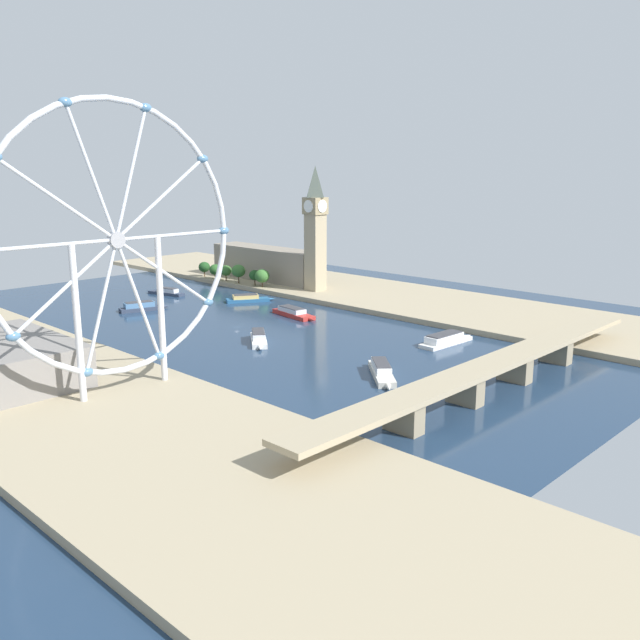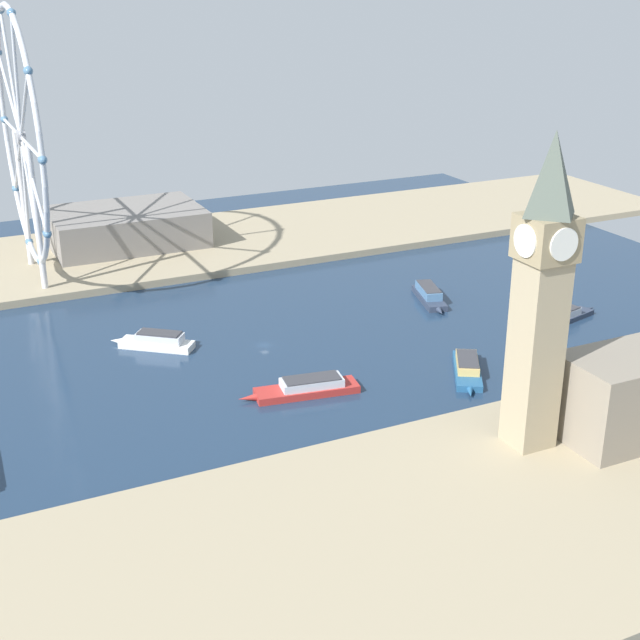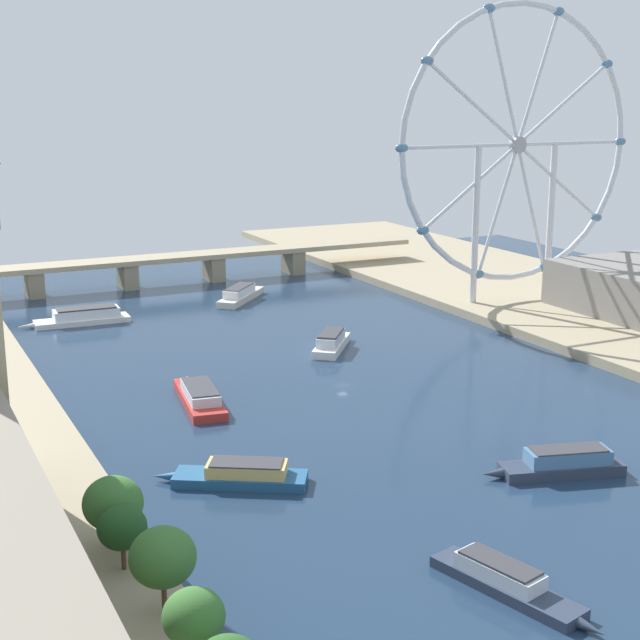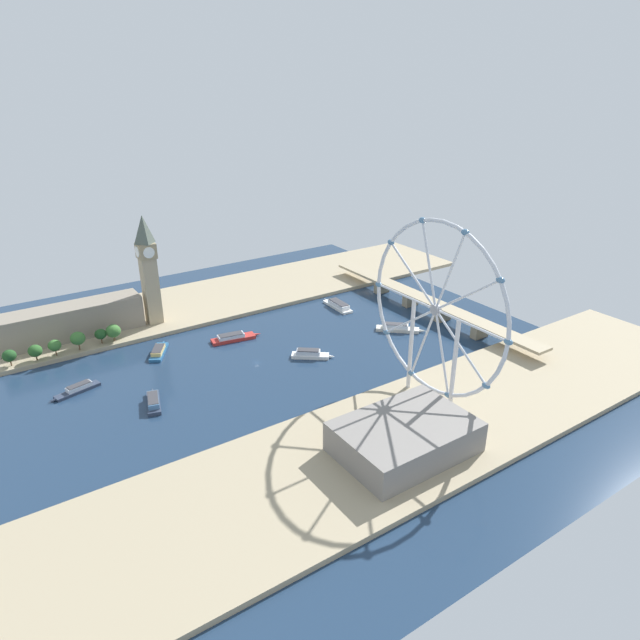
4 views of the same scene
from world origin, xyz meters
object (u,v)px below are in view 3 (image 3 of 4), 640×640
tour_boat_1 (332,342)px  tour_boat_4 (506,581)px  river_bridge (171,262)px  tour_boat_2 (241,475)px  ferris_wheel (518,147)px  tour_boat_5 (84,317)px  tour_boat_0 (200,396)px  tour_boat_6 (241,294)px  tour_boat_3 (562,463)px

tour_boat_1 → tour_boat_4: (-39.99, -139.72, -0.49)m
river_bridge → tour_boat_2: (-48.60, -200.95, -6.94)m
ferris_wheel → tour_boat_5: (-147.22, 42.20, -55.47)m
ferris_wheel → river_bridge: ferris_wheel is taller
tour_boat_0 → river_bridge: bearing=-5.9°
river_bridge → tour_boat_0: 154.97m
tour_boat_4 → tour_boat_5: bearing=171.2°
tour_boat_2 → tour_boat_6: size_ratio=0.97×
ferris_wheel → tour_boat_2: ferris_wheel is taller
tour_boat_4 → tour_boat_6: bearing=154.8°
tour_boat_6 → tour_boat_5: bearing=142.2°
tour_boat_3 → tour_boat_6: 183.69m
tour_boat_1 → tour_boat_5: bearing=80.6°
tour_boat_2 → tour_boat_3: tour_boat_3 is taller
tour_boat_0 → tour_boat_6: bearing=-17.5°
tour_boat_4 → river_bridge: bearing=159.6°
ferris_wheel → tour_boat_1: 105.41m
ferris_wheel → tour_boat_2: 191.13m
tour_boat_0 → tour_boat_6: 120.44m
tour_boat_1 → tour_boat_6: bearing=37.9°
tour_boat_3 → tour_boat_6: bearing=-74.2°
river_bridge → tour_boat_1: size_ratio=8.44×
tour_boat_0 → tour_boat_3: (52.37, -75.84, 0.29)m
tour_boat_2 → tour_boat_6: (62.63, 159.12, 0.36)m
ferris_wheel → tour_boat_2: size_ratio=3.55×
tour_boat_0 → tour_boat_3: bearing=-136.5°
tour_boat_2 → tour_boat_4: size_ratio=0.94×
ferris_wheel → tour_boat_4: (-126.21, -164.25, -55.94)m
tour_boat_3 → river_bridge: bearing=-70.6°
tour_boat_3 → tour_boat_4: tour_boat_3 is taller
tour_boat_6 → ferris_wheel: bearing=-78.7°
tour_boat_1 → tour_boat_6: 76.92m
ferris_wheel → tour_boat_5: size_ratio=2.81×
tour_boat_3 → tour_boat_0: bearing=-39.2°
tour_boat_2 → tour_boat_6: 171.00m
tour_boat_1 → tour_boat_2: size_ratio=0.88×
river_bridge → tour_boat_4: 259.91m
tour_boat_3 → tour_boat_2: bearing=-5.6°
tour_boat_2 → tour_boat_0: bearing=-69.0°
tour_boat_4 → tour_boat_3: bearing=115.5°
tour_boat_0 → tour_boat_1: size_ratio=1.42×
tour_boat_4 → tour_boat_5: size_ratio=0.85×
tour_boat_0 → tour_boat_1: (53.15, 30.93, 0.32)m
tour_boat_0 → tour_boat_5: bearing=13.5°
tour_boat_4 → tour_boat_5: 207.52m
ferris_wheel → river_bridge: (-99.77, 94.21, -48.94)m
tour_boat_3 → tour_boat_1: bearing=-74.2°
tour_boat_4 → tour_boat_1: bearing=149.4°
tour_boat_5 → tour_boat_6: (61.47, 10.19, -0.05)m
tour_boat_3 → tour_boat_5: 183.65m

